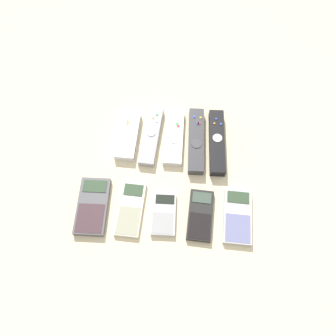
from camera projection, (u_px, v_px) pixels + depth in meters
ground_plane at (167, 179)px, 0.91m from camera, size 3.00×3.00×0.00m
remote_0 at (128, 136)px, 0.96m from camera, size 0.06×0.16×0.02m
remote_1 at (151, 136)px, 0.96m from camera, size 0.06×0.20×0.02m
remote_2 at (174, 137)px, 0.96m from camera, size 0.06×0.18×0.02m
remote_3 at (196, 140)px, 0.95m from camera, size 0.05×0.21×0.03m
remote_4 at (217, 142)px, 0.95m from camera, size 0.05×0.21×0.03m
calculator_0 at (93, 206)px, 0.87m from camera, size 0.09×0.16×0.02m
calculator_1 at (131, 209)px, 0.87m from camera, size 0.07×0.15×0.01m
calculator_2 at (165, 214)px, 0.86m from camera, size 0.07×0.12×0.01m
calculator_3 at (200, 215)px, 0.86m from camera, size 0.07×0.14×0.02m
calculator_4 at (238, 216)px, 0.86m from camera, size 0.08×0.15×0.02m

